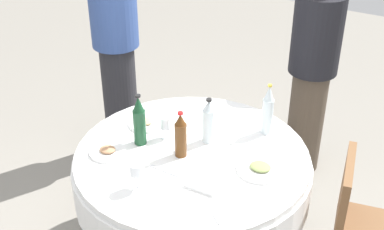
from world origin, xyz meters
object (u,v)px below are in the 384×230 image
object	(u,v)px
bottle_dark_green_inner	(139,121)
bottle_clear_south	(268,111)
bottle_brown_rear	(181,136)
dining_table	(192,175)
plate_outer	(145,123)
bottle_clear_east	(209,122)
wine_glass_rear	(166,124)
plate_right	(108,152)
chair_west	(360,221)
person_inner	(116,46)
wine_glass_north	(137,170)
plate_left	(260,169)
person_east	(312,69)

from	to	relation	value
bottle_dark_green_inner	bottle_clear_south	distance (m)	0.74
bottle_clear_south	bottle_brown_rear	distance (m)	0.55
dining_table	plate_outer	distance (m)	0.44
bottle_clear_east	plate_outer	bearing A→B (deg)	6.56
bottle_clear_south	wine_glass_rear	xyz separation A→B (m)	(0.47, 0.35, -0.05)
plate_right	chair_west	bearing A→B (deg)	-161.40
dining_table	person_inner	size ratio (longest dim) A/B	0.78
bottle_clear_east	wine_glass_rear	bearing A→B (deg)	23.75
plate_outer	dining_table	bearing A→B (deg)	164.92
bottle_clear_east	plate_right	size ratio (longest dim) A/B	1.36
plate_outer	wine_glass_north	bearing A→B (deg)	122.27
plate_left	person_inner	bearing A→B (deg)	-23.72
plate_right	bottle_dark_green_inner	bearing A→B (deg)	-117.55
dining_table	bottle_dark_green_inner	size ratio (longest dim) A/B	4.29
plate_right	person_inner	xyz separation A→B (m)	(0.67, -0.93, 0.14)
wine_glass_north	plate_right	distance (m)	0.37
chair_west	bottle_brown_rear	bearing A→B (deg)	-87.77
bottle_clear_east	plate_left	size ratio (longest dim) A/B	1.10
plate_outer	person_inner	bearing A→B (deg)	-40.86
dining_table	wine_glass_rear	size ratio (longest dim) A/B	9.66
bottle_clear_east	wine_glass_north	size ratio (longest dim) A/B	1.83
bottle_dark_green_inner	wine_glass_rear	size ratio (longest dim) A/B	2.25
bottle_brown_rear	wine_glass_north	bearing A→B (deg)	85.16
person_east	wine_glass_rear	bearing A→B (deg)	-99.94
plate_outer	person_inner	world-z (taller)	person_inner
wine_glass_rear	person_inner	bearing A→B (deg)	-36.43
wine_glass_rear	plate_outer	distance (m)	0.21
bottle_dark_green_inner	dining_table	bearing A→B (deg)	-167.96
bottle_clear_east	bottle_clear_south	world-z (taller)	bottle_clear_south
plate_right	plate_outer	world-z (taller)	same
plate_right	person_inner	distance (m)	1.15
wine_glass_north	plate_right	world-z (taller)	wine_glass_north
bottle_dark_green_inner	plate_right	distance (m)	0.24
bottle_dark_green_inner	wine_glass_rear	bearing A→B (deg)	-128.54
bottle_dark_green_inner	bottle_clear_south	xyz separation A→B (m)	(-0.56, -0.47, 0.00)
bottle_dark_green_inner	chair_west	bearing A→B (deg)	-167.85
chair_west	bottle_clear_east	bearing A→B (deg)	-99.41
plate_left	chair_west	world-z (taller)	chair_west
bottle_brown_rear	person_east	xyz separation A→B (m)	(-0.29, -1.26, -0.05)
person_east	chair_west	xyz separation A→B (m)	(-0.66, 1.02, -0.30)
wine_glass_north	plate_left	size ratio (longest dim) A/B	0.60
dining_table	bottle_clear_south	distance (m)	0.57
wine_glass_rear	dining_table	bearing A→B (deg)	165.32
bottle_brown_rear	bottle_clear_south	bearing A→B (deg)	-123.67
wine_glass_north	wine_glass_rear	bearing A→B (deg)	-73.43
wine_glass_north	person_inner	distance (m)	1.47
bottle_brown_rear	plate_left	world-z (taller)	bottle_brown_rear
bottle_dark_green_inner	plate_outer	world-z (taller)	bottle_dark_green_inner
plate_right	chair_west	world-z (taller)	chair_west
bottle_dark_green_inner	wine_glass_north	world-z (taller)	bottle_dark_green_inner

